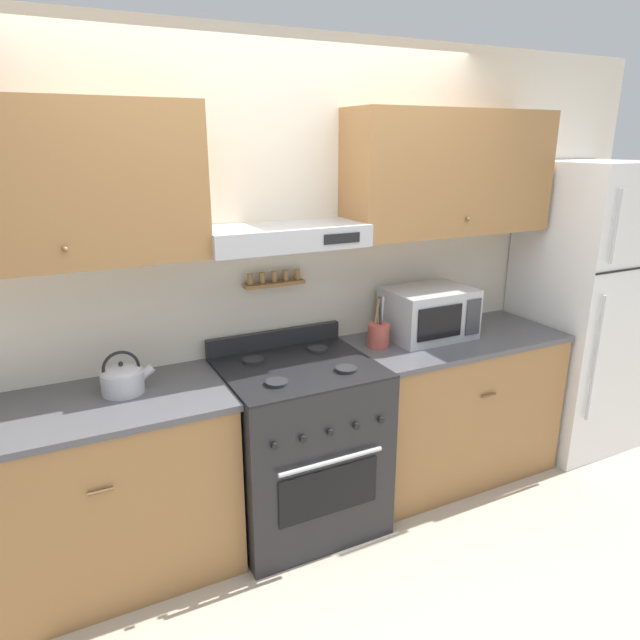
% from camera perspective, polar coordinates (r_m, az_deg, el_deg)
% --- Properties ---
extents(ground_plane, '(16.00, 16.00, 0.00)m').
position_cam_1_polar(ground_plane, '(3.17, 0.39, -21.97)').
color(ground_plane, '#B2A38E').
extents(wall_back, '(5.20, 0.46, 2.55)m').
position_cam_1_polar(wall_back, '(3.05, -4.54, 7.18)').
color(wall_back, beige).
rests_on(wall_back, ground_plane).
extents(counter_left, '(1.25, 0.65, 0.90)m').
position_cam_1_polar(counter_left, '(2.96, -21.38, -15.75)').
color(counter_left, olive).
rests_on(counter_left, ground_plane).
extents(counter_right, '(1.29, 0.65, 0.90)m').
position_cam_1_polar(counter_right, '(3.66, 12.85, -8.29)').
color(counter_right, olive).
rests_on(counter_right, ground_plane).
extents(stove_range, '(0.78, 0.72, 1.01)m').
position_cam_1_polar(stove_range, '(3.13, -2.05, -12.36)').
color(stove_range, '#232326').
rests_on(stove_range, ground_plane).
extents(refrigerator, '(0.73, 0.70, 1.90)m').
position_cam_1_polar(refrigerator, '(4.18, 24.73, 1.02)').
color(refrigerator, white).
rests_on(refrigerator, ground_plane).
extents(tea_kettle, '(0.25, 0.19, 0.20)m').
position_cam_1_polar(tea_kettle, '(2.78, -19.11, -5.50)').
color(tea_kettle, '#B7B7BC').
rests_on(tea_kettle, counter_left).
extents(microwave, '(0.49, 0.37, 0.29)m').
position_cam_1_polar(microwave, '(3.41, 10.80, 0.71)').
color(microwave, '#ADAFB5').
rests_on(microwave, counter_right).
extents(utensil_crock, '(0.12, 0.12, 0.29)m').
position_cam_1_polar(utensil_crock, '(3.23, 5.88, -1.43)').
color(utensil_crock, '#B24C42').
rests_on(utensil_crock, counter_right).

